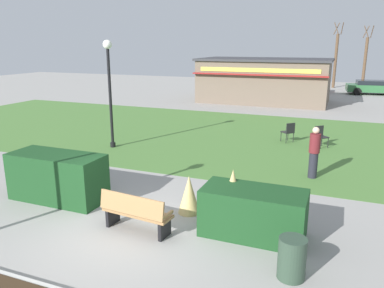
{
  "coord_description": "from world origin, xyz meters",
  "views": [
    {
      "loc": [
        4.43,
        -6.82,
        4.22
      ],
      "look_at": [
        0.11,
        3.93,
        1.14
      ],
      "focal_mm": 35.34,
      "sensor_mm": 36.0,
      "label": 1
    }
  ],
  "objects_px": {
    "parked_car_east_slot": "(372,87)",
    "tree_left_bg": "(336,59)",
    "cafe_chair_east": "(289,131)",
    "parked_car_west_slot": "(249,82)",
    "cafe_chair_west": "(320,135)",
    "person_strolling": "(314,152)",
    "trash_bin": "(292,258)",
    "parked_car_center_slot": "(303,84)",
    "park_bench": "(136,212)",
    "lamppost_mid": "(109,82)",
    "food_kiosk": "(264,80)",
    "tree_right_bg": "(365,62)"
  },
  "relations": [
    {
      "from": "parked_car_east_slot",
      "to": "tree_left_bg",
      "type": "height_order",
      "value": "tree_left_bg"
    },
    {
      "from": "cafe_chair_east",
      "to": "parked_car_west_slot",
      "type": "distance_m",
      "value": 20.56
    },
    {
      "from": "cafe_chair_west",
      "to": "person_strolling",
      "type": "bearing_deg",
      "value": -89.39
    },
    {
      "from": "trash_bin",
      "to": "parked_car_center_slot",
      "type": "distance_m",
      "value": 29.83
    },
    {
      "from": "cafe_chair_west",
      "to": "tree_left_bg",
      "type": "height_order",
      "value": "tree_left_bg"
    },
    {
      "from": "park_bench",
      "to": "lamppost_mid",
      "type": "bearing_deg",
      "value": 127.28
    },
    {
      "from": "parked_car_center_slot",
      "to": "tree_left_bg",
      "type": "height_order",
      "value": "tree_left_bg"
    },
    {
      "from": "cafe_chair_east",
      "to": "parked_car_east_slot",
      "type": "distance_m",
      "value": 19.96
    },
    {
      "from": "food_kiosk",
      "to": "parked_car_east_slot",
      "type": "bearing_deg",
      "value": 44.6
    },
    {
      "from": "lamppost_mid",
      "to": "tree_left_bg",
      "type": "relative_size",
      "value": 0.7
    },
    {
      "from": "person_strolling",
      "to": "tree_left_bg",
      "type": "xyz_separation_m",
      "value": [
        -0.35,
        28.24,
        1.89
      ]
    },
    {
      "from": "trash_bin",
      "to": "tree_right_bg",
      "type": "bearing_deg",
      "value": 86.32
    },
    {
      "from": "trash_bin",
      "to": "parked_car_center_slot",
      "type": "height_order",
      "value": "parked_car_center_slot"
    },
    {
      "from": "parked_car_center_slot",
      "to": "parked_car_east_slot",
      "type": "distance_m",
      "value": 5.74
    },
    {
      "from": "parked_car_west_slot",
      "to": "tree_right_bg",
      "type": "distance_m",
      "value": 11.38
    },
    {
      "from": "trash_bin",
      "to": "parked_car_center_slot",
      "type": "relative_size",
      "value": 0.19
    },
    {
      "from": "tree_right_bg",
      "to": "cafe_chair_west",
      "type": "bearing_deg",
      "value": -95.52
    },
    {
      "from": "lamppost_mid",
      "to": "trash_bin",
      "type": "height_order",
      "value": "lamppost_mid"
    },
    {
      "from": "tree_left_bg",
      "to": "cafe_chair_west",
      "type": "bearing_deg",
      "value": -89.26
    },
    {
      "from": "cafe_chair_west",
      "to": "parked_car_center_slot",
      "type": "distance_m",
      "value": 19.95
    },
    {
      "from": "trash_bin",
      "to": "food_kiosk",
      "type": "bearing_deg",
      "value": 102.82
    },
    {
      "from": "trash_bin",
      "to": "tree_left_bg",
      "type": "xyz_separation_m",
      "value": [
        -0.46,
        34.08,
        2.35
      ]
    },
    {
      "from": "park_bench",
      "to": "cafe_chair_west",
      "type": "bearing_deg",
      "value": 70.04
    },
    {
      "from": "food_kiosk",
      "to": "person_strolling",
      "type": "height_order",
      "value": "food_kiosk"
    },
    {
      "from": "tree_left_bg",
      "to": "tree_right_bg",
      "type": "bearing_deg",
      "value": 4.11
    },
    {
      "from": "food_kiosk",
      "to": "parked_car_center_slot",
      "type": "xyz_separation_m",
      "value": [
        2.08,
        7.72,
        -0.97
      ]
    },
    {
      "from": "tree_left_bg",
      "to": "tree_right_bg",
      "type": "relative_size",
      "value": 1.05
    },
    {
      "from": "trash_bin",
      "to": "cafe_chair_west",
      "type": "relative_size",
      "value": 0.9
    },
    {
      "from": "person_strolling",
      "to": "parked_car_west_slot",
      "type": "height_order",
      "value": "person_strolling"
    },
    {
      "from": "lamppost_mid",
      "to": "parked_car_center_slot",
      "type": "bearing_deg",
      "value": 76.94
    },
    {
      "from": "trash_bin",
      "to": "cafe_chair_east",
      "type": "relative_size",
      "value": 0.9
    },
    {
      "from": "person_strolling",
      "to": "parked_car_east_slot",
      "type": "xyz_separation_m",
      "value": [
        2.93,
        23.85,
        -0.22
      ]
    },
    {
      "from": "parked_car_west_slot",
      "to": "parked_car_center_slot",
      "type": "xyz_separation_m",
      "value": [
        5.1,
        0.0,
        0.0
      ]
    },
    {
      "from": "trash_bin",
      "to": "food_kiosk",
      "type": "relative_size",
      "value": 0.08
    },
    {
      "from": "lamppost_mid",
      "to": "parked_car_east_slot",
      "type": "relative_size",
      "value": 1.0
    },
    {
      "from": "cafe_chair_east",
      "to": "tree_right_bg",
      "type": "distance_m",
      "value": 24.45
    },
    {
      "from": "lamppost_mid",
      "to": "cafe_chair_west",
      "type": "xyz_separation_m",
      "value": [
        8.12,
        3.28,
        -2.22
      ]
    },
    {
      "from": "parked_car_east_slot",
      "to": "park_bench",
      "type": "bearing_deg",
      "value": -102.36
    },
    {
      "from": "parked_car_west_slot",
      "to": "parked_car_east_slot",
      "type": "distance_m",
      "value": 10.85
    },
    {
      "from": "trash_bin",
      "to": "cafe_chair_west",
      "type": "distance_m",
      "value": 9.93
    },
    {
      "from": "lamppost_mid",
      "to": "tree_right_bg",
      "type": "relative_size",
      "value": 0.74
    },
    {
      "from": "lamppost_mid",
      "to": "food_kiosk",
      "type": "xyz_separation_m",
      "value": [
        3.27,
        15.32,
        -1.14
      ]
    },
    {
      "from": "trash_bin",
      "to": "parked_car_center_slot",
      "type": "bearing_deg",
      "value": 95.62
    },
    {
      "from": "trash_bin",
      "to": "parked_car_west_slot",
      "type": "bearing_deg",
      "value": 105.13
    },
    {
      "from": "cafe_chair_west",
      "to": "parked_car_east_slot",
      "type": "height_order",
      "value": "parked_car_east_slot"
    },
    {
      "from": "cafe_chair_west",
      "to": "food_kiosk",
      "type": "bearing_deg",
      "value": 111.93
    },
    {
      "from": "parked_car_west_slot",
      "to": "parked_car_center_slot",
      "type": "bearing_deg",
      "value": 0.03
    },
    {
      "from": "cafe_chair_west",
      "to": "person_strolling",
      "type": "height_order",
      "value": "person_strolling"
    },
    {
      "from": "parked_car_center_slot",
      "to": "cafe_chair_west",
      "type": "bearing_deg",
      "value": -82.01
    },
    {
      "from": "trash_bin",
      "to": "parked_car_east_slot",
      "type": "bearing_deg",
      "value": 84.57
    }
  ]
}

